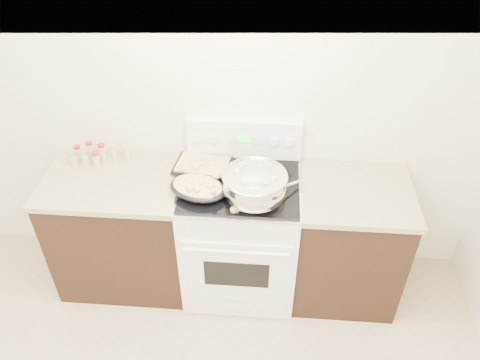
{
  "coord_description": "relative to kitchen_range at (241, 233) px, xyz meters",
  "views": [
    {
      "loc": [
        0.53,
        -0.9,
        2.79
      ],
      "look_at": [
        0.35,
        1.37,
        1.0
      ],
      "focal_mm": 35.0,
      "sensor_mm": 36.0,
      "label": 1
    }
  ],
  "objects": [
    {
      "name": "baking_sheet",
      "position": [
        -0.27,
        0.13,
        0.47
      ],
      "size": [
        0.39,
        0.3,
        0.06
      ],
      "color": "black",
      "rests_on": "kitchen_range"
    },
    {
      "name": "counter_left",
      "position": [
        -0.83,
        0.01,
        -0.03
      ],
      "size": [
        0.93,
        0.67,
        0.92
      ],
      "color": "black",
      "rests_on": "ground"
    },
    {
      "name": "kitchen_range",
      "position": [
        0.0,
        0.0,
        0.0
      ],
      "size": [
        0.78,
        0.73,
        1.22
      ],
      "color": "white",
      "rests_on": "ground"
    },
    {
      "name": "room_shell",
      "position": [
        -0.35,
        -1.42,
        1.21
      ],
      "size": [
        4.1,
        3.6,
        2.75
      ],
      "color": "white",
      "rests_on": "ground"
    },
    {
      "name": "mixing_bowl",
      "position": [
        0.1,
        -0.15,
        0.54
      ],
      "size": [
        0.51,
        0.51,
        0.23
      ],
      "color": "silver",
      "rests_on": "kitchen_range"
    },
    {
      "name": "counter_right",
      "position": [
        0.73,
        0.01,
        -0.03
      ],
      "size": [
        0.73,
        0.67,
        0.92
      ],
      "color": "black",
      "rests_on": "ground"
    },
    {
      "name": "spice_jars",
      "position": [
        -0.99,
        0.17,
        0.49
      ],
      "size": [
        0.38,
        0.15,
        0.13
      ],
      "color": "#BFB28C",
      "rests_on": "counter_left"
    },
    {
      "name": "blue_ladle",
      "position": [
        0.24,
        -0.14,
        0.49
      ],
      "size": [
        0.21,
        0.21,
        0.1
      ],
      "color": "#98C3E3",
      "rests_on": "kitchen_range"
    },
    {
      "name": "roasting_pan",
      "position": [
        -0.25,
        -0.13,
        0.5
      ],
      "size": [
        0.43,
        0.36,
        0.11
      ],
      "color": "black",
      "rests_on": "kitchen_range"
    },
    {
      "name": "wooden_spoon",
      "position": [
        -0.01,
        -0.25,
        0.46
      ],
      "size": [
        0.05,
        0.25,
        0.04
      ],
      "color": "tan",
      "rests_on": "kitchen_range"
    }
  ]
}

